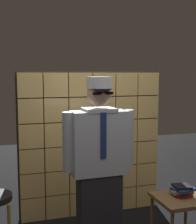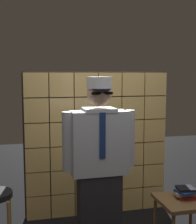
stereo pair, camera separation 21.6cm
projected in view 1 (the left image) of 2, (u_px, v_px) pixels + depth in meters
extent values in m
cube|color=#F2C672|center=(33.00, 209.00, 4.03)|extent=(0.30, 0.08, 0.30)
cube|color=#F2C672|center=(57.00, 206.00, 4.13)|extent=(0.30, 0.08, 0.30)
cube|color=#F2C672|center=(81.00, 203.00, 4.22)|extent=(0.30, 0.08, 0.30)
cube|color=#F2C672|center=(103.00, 200.00, 4.31)|extent=(0.30, 0.08, 0.30)
cube|color=#F2C672|center=(125.00, 198.00, 4.40)|extent=(0.30, 0.08, 0.30)
cube|color=#F2C672|center=(145.00, 195.00, 4.50)|extent=(0.30, 0.08, 0.30)
cube|color=#F2C672|center=(32.00, 185.00, 4.00)|extent=(0.30, 0.08, 0.30)
cube|color=#F2C672|center=(57.00, 183.00, 4.09)|extent=(0.30, 0.08, 0.30)
cube|color=#F2C672|center=(81.00, 180.00, 4.18)|extent=(0.30, 0.08, 0.30)
cube|color=#F2C672|center=(103.00, 178.00, 4.27)|extent=(0.30, 0.08, 0.30)
cube|color=#F2C672|center=(125.00, 176.00, 4.37)|extent=(0.30, 0.08, 0.30)
cube|color=#F2C672|center=(146.00, 174.00, 4.46)|extent=(0.30, 0.08, 0.30)
cube|color=#F2C672|center=(32.00, 161.00, 3.96)|extent=(0.30, 0.08, 0.30)
cube|color=#F2C672|center=(57.00, 159.00, 4.05)|extent=(0.30, 0.08, 0.30)
cube|color=#F2C672|center=(81.00, 157.00, 4.14)|extent=(0.30, 0.08, 0.30)
cube|color=#F2C672|center=(103.00, 155.00, 4.24)|extent=(0.30, 0.08, 0.30)
cube|color=#F2C672|center=(125.00, 153.00, 4.33)|extent=(0.30, 0.08, 0.30)
cube|color=#F2C672|center=(146.00, 152.00, 4.42)|extent=(0.30, 0.08, 0.30)
cube|color=#F2C672|center=(31.00, 136.00, 3.92)|extent=(0.30, 0.08, 0.30)
cube|color=#F2C672|center=(56.00, 135.00, 4.01)|extent=(0.30, 0.08, 0.30)
cube|color=#F2C672|center=(80.00, 133.00, 4.11)|extent=(0.30, 0.08, 0.30)
cube|color=#F2C672|center=(103.00, 132.00, 4.20)|extent=(0.30, 0.08, 0.30)
cube|color=#F2C672|center=(125.00, 131.00, 4.29)|extent=(0.30, 0.08, 0.30)
cube|color=#F2C672|center=(147.00, 129.00, 4.38)|extent=(0.30, 0.08, 0.30)
cube|color=#F2C672|center=(30.00, 111.00, 3.89)|extent=(0.30, 0.08, 0.30)
cube|color=#F2C672|center=(56.00, 110.00, 3.98)|extent=(0.30, 0.08, 0.30)
cube|color=#F2C672|center=(80.00, 109.00, 4.07)|extent=(0.30, 0.08, 0.30)
cube|color=#F2C672|center=(103.00, 108.00, 4.16)|extent=(0.30, 0.08, 0.30)
cube|color=#F2C672|center=(126.00, 108.00, 4.26)|extent=(0.30, 0.08, 0.30)
cube|color=#F2C672|center=(147.00, 107.00, 4.35)|extent=(0.30, 0.08, 0.30)
cube|color=#F2C672|center=(30.00, 85.00, 3.85)|extent=(0.30, 0.08, 0.30)
cube|color=#F2C672|center=(56.00, 85.00, 3.94)|extent=(0.30, 0.08, 0.30)
cube|color=#F2C672|center=(80.00, 85.00, 4.03)|extent=(0.30, 0.08, 0.30)
cube|color=#F2C672|center=(104.00, 84.00, 4.13)|extent=(0.30, 0.08, 0.30)
cube|color=#F2C672|center=(126.00, 84.00, 4.22)|extent=(0.30, 0.08, 0.30)
cube|color=#F2C672|center=(147.00, 84.00, 4.31)|extent=(0.30, 0.08, 0.30)
cube|color=#38332D|center=(91.00, 144.00, 4.22)|extent=(1.90, 0.02, 1.90)
cube|color=#28282D|center=(99.00, 216.00, 3.19)|extent=(0.42, 0.22, 0.87)
cube|color=silver|center=(99.00, 143.00, 3.10)|extent=(0.55, 0.25, 0.62)
cube|color=navy|center=(103.00, 136.00, 2.97)|extent=(0.06, 0.01, 0.43)
cube|color=silver|center=(99.00, 110.00, 3.06)|extent=(0.30, 0.25, 0.04)
sphere|color=tan|center=(99.00, 94.00, 3.04)|extent=(0.24, 0.24, 0.24)
ellipsoid|color=black|center=(101.00, 99.00, 3.00)|extent=(0.15, 0.09, 0.11)
cube|color=black|center=(103.00, 93.00, 2.94)|extent=(0.20, 0.02, 0.02)
cylinder|color=#191E47|center=(102.00, 89.00, 2.95)|extent=(0.18, 0.18, 0.01)
cylinder|color=white|center=(99.00, 83.00, 3.03)|extent=(0.24, 0.24, 0.11)
cylinder|color=silver|center=(128.00, 138.00, 3.19)|extent=(0.11, 0.11, 0.57)
cylinder|color=silver|center=(68.00, 142.00, 3.00)|extent=(0.11, 0.11, 0.57)
cube|color=brown|center=(180.00, 199.00, 3.45)|extent=(0.52, 0.52, 0.04)
cylinder|color=brown|center=(152.00, 216.00, 3.63)|extent=(0.04, 0.04, 0.48)
cylinder|color=brown|center=(186.00, 211.00, 3.76)|extent=(0.04, 0.04, 0.48)
cube|color=maroon|center=(182.00, 194.00, 3.50)|extent=(0.20, 0.20, 0.03)
cube|color=gray|center=(182.00, 191.00, 3.49)|extent=(0.24, 0.15, 0.04)
cube|color=navy|center=(184.00, 189.00, 3.47)|extent=(0.26, 0.22, 0.02)
cube|color=black|center=(182.00, 186.00, 3.48)|extent=(0.19, 0.19, 0.02)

